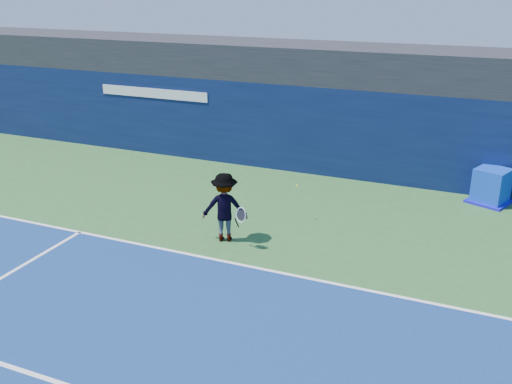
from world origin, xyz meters
TOP-DOWN VIEW (x-y plane):
  - ground at (0.00, 0.00)m, footprint 80.00×80.00m
  - baseline at (0.00, 3.00)m, footprint 24.00×0.10m
  - stadium_band at (0.00, 11.50)m, footprint 36.00×3.00m
  - back_wall_assembly at (-0.00, 10.50)m, footprint 36.00×1.03m
  - equipment_cart at (4.94, 9.60)m, footprint 1.43×1.43m
  - tennis_player at (-1.24, 4.12)m, footprint 1.42×1.03m
  - tennis_ball at (0.02, 6.05)m, footprint 0.06×0.06m

SIDE VIEW (x-z plane):
  - ground at x=0.00m, z-range 0.00..0.00m
  - baseline at x=0.00m, z-range 0.01..0.01m
  - equipment_cart at x=4.94m, z-range -0.05..1.01m
  - tennis_player at x=-1.24m, z-range 0.00..1.80m
  - tennis_ball at x=0.02m, z-range 0.98..1.04m
  - back_wall_assembly at x=0.00m, z-range 0.00..3.00m
  - stadium_band at x=0.00m, z-range 3.00..4.20m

